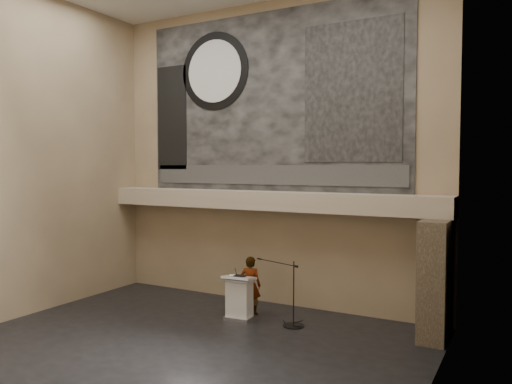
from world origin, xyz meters
The scene contains 20 objects.
floor centered at (0.00, 0.00, 0.00)m, with size 10.00×10.00×0.00m, color black.
wall_back centered at (0.00, 4.00, 4.25)m, with size 10.00×0.02×8.50m, color #816E52.
wall_front centered at (0.00, -4.00, 4.25)m, with size 10.00×0.02×8.50m, color #816E52.
wall_left centered at (-5.00, 0.00, 4.25)m, with size 0.02×8.00×8.50m, color #816E52.
wall_right centered at (5.00, 0.00, 4.25)m, with size 0.02×8.00×8.50m, color #816E52.
soffit centered at (0.00, 3.60, 2.95)m, with size 10.00×0.80×0.50m, color tan.
sprinkler_left centered at (-1.60, 3.55, 2.67)m, with size 0.04×0.04×0.06m, color #B2893D.
sprinkler_right centered at (1.90, 3.55, 2.67)m, with size 0.04×0.04×0.06m, color #B2893D.
banner centered at (0.00, 3.97, 5.70)m, with size 8.00×0.05×5.00m, color black.
banner_text_strip centered at (0.00, 3.93, 3.65)m, with size 7.76×0.02×0.55m, color #313131.
banner_clock_rim centered at (-1.80, 3.93, 6.70)m, with size 2.30×2.30×0.02m, color black.
banner_clock_face centered at (-1.80, 3.91, 6.70)m, with size 1.84×1.84×0.02m, color silver.
banner_building_print centered at (2.40, 3.93, 5.80)m, with size 2.60×0.02×3.60m, color black.
banner_brick_print centered at (-3.40, 3.93, 5.40)m, with size 1.10×0.02×3.20m, color black.
stone_pier centered at (4.65, 3.15, 1.35)m, with size 0.60×1.40×2.70m, color #3D3225.
lectern centered at (0.05, 2.23, 0.55)m, with size 0.80×0.60×1.14m.
binder centered at (0.08, 2.18, 1.12)m, with size 0.27×0.22×0.04m, color black.
papers centered at (-0.12, 2.21, 1.10)m, with size 0.21×0.28×0.01m, color white.
speaker_person centered at (0.09, 2.73, 0.77)m, with size 0.56×0.37×1.54m, color silver.
mic_stand centered at (1.45, 2.39, 0.25)m, with size 1.50×0.70×1.59m.
Camera 1 is at (6.44, -8.55, 3.90)m, focal length 35.00 mm.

